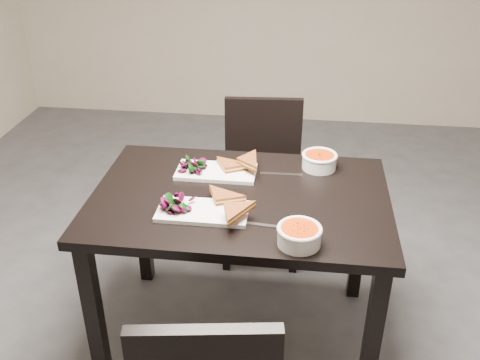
% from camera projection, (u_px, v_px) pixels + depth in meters
% --- Properties ---
extents(ground, '(5.00, 5.00, 0.00)m').
position_uv_depth(ground, '(298.00, 317.00, 2.62)').
color(ground, '#47474C').
rests_on(ground, ground).
extents(table, '(1.20, 0.80, 0.75)m').
position_uv_depth(table, '(240.00, 216.00, 2.22)').
color(table, black).
rests_on(table, ground).
extents(chair_far, '(0.45, 0.45, 0.85)m').
position_uv_depth(chair_far, '(262.00, 169.00, 2.94)').
color(chair_far, black).
rests_on(chair_far, ground).
extents(plate_near, '(0.35, 0.17, 0.02)m').
position_uv_depth(plate_near, '(203.00, 212.00, 2.05)').
color(plate_near, white).
rests_on(plate_near, table).
extents(sandwich_near, '(0.21, 0.18, 0.06)m').
position_uv_depth(sandwich_near, '(220.00, 202.00, 2.04)').
color(sandwich_near, '#A04C21').
rests_on(sandwich_near, plate_near).
extents(salad_near, '(0.11, 0.10, 0.05)m').
position_uv_depth(salad_near, '(177.00, 203.00, 2.05)').
color(salad_near, black).
rests_on(salad_near, plate_near).
extents(soup_bowl_near, '(0.16, 0.16, 0.07)m').
position_uv_depth(soup_bowl_near, '(299.00, 234.00, 1.86)').
color(soup_bowl_near, white).
rests_on(soup_bowl_near, table).
extents(cutlery_near, '(0.18, 0.03, 0.00)m').
position_uv_depth(cutlery_near, '(264.00, 225.00, 1.98)').
color(cutlery_near, silver).
rests_on(cutlery_near, table).
extents(plate_far, '(0.34, 0.17, 0.02)m').
position_uv_depth(plate_far, '(216.00, 172.00, 2.33)').
color(plate_far, white).
rests_on(plate_far, table).
extents(sandwich_far, '(0.21, 0.19, 0.06)m').
position_uv_depth(sandwich_far, '(231.00, 167.00, 2.29)').
color(sandwich_far, '#A04C21').
rests_on(sandwich_far, plate_far).
extents(salad_far, '(0.11, 0.10, 0.05)m').
position_uv_depth(salad_far, '(193.00, 164.00, 2.32)').
color(salad_far, black).
rests_on(salad_far, plate_far).
extents(soup_bowl_far, '(0.16, 0.16, 0.07)m').
position_uv_depth(soup_bowl_far, '(319.00, 160.00, 2.36)').
color(soup_bowl_far, white).
rests_on(soup_bowl_far, table).
extents(cutlery_far, '(0.18, 0.02, 0.00)m').
position_uv_depth(cutlery_far, '(281.00, 174.00, 2.33)').
color(cutlery_far, silver).
rests_on(cutlery_far, table).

